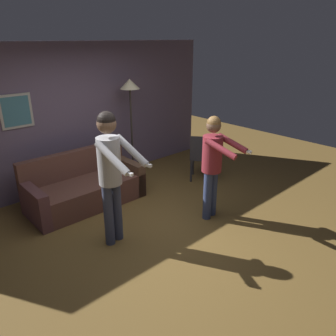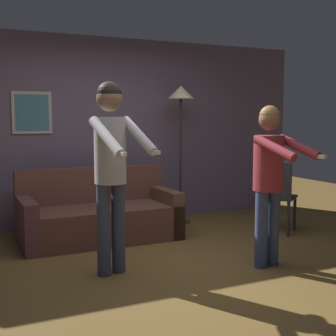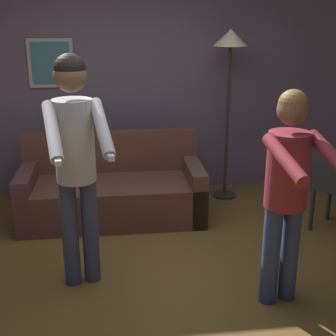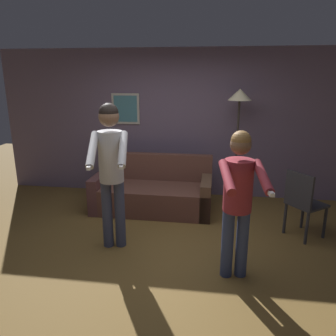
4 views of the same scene
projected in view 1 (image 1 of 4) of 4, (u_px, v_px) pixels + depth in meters
name	position (u px, v px, depth m)	size (l,w,h in m)	color
ground_plane	(148.00, 229.00, 4.87)	(12.00, 12.00, 0.00)	brown
back_wall_assembly	(68.00, 118.00, 5.88)	(6.40, 0.09, 2.60)	slate
couch	(85.00, 189.00, 5.53)	(1.91, 0.86, 0.87)	brown
torchiere_lamp	(130.00, 94.00, 6.15)	(0.38, 0.38, 1.94)	#332D28
person_standing_left	(111.00, 166.00, 4.17)	(0.52, 0.73, 1.83)	#3A4260
person_standing_right	(213.00, 159.00, 4.86)	(0.50, 0.65, 1.62)	navy
dining_chair_distant	(201.00, 155.00, 6.33)	(0.59, 0.59, 0.93)	#2D2D33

